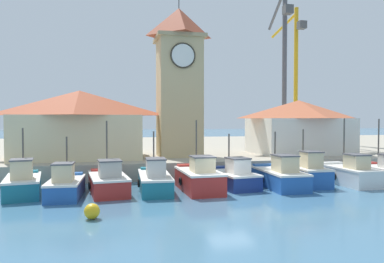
{
  "coord_description": "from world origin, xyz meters",
  "views": [
    {
      "loc": [
        -6.56,
        -20.35,
        4.43
      ],
      "look_at": [
        -0.5,
        8.26,
        3.5
      ],
      "focal_mm": 35.0,
      "sensor_mm": 36.0,
      "label": 1
    }
  ],
  "objects_px": {
    "fishing_boat_left_outer": "(65,185)",
    "fishing_boat_mid_right": "(233,177)",
    "port_crane_far": "(295,91)",
    "warehouse_left": "(80,123)",
    "fishing_boat_center": "(199,178)",
    "fishing_boat_far_right": "(349,173)",
    "fishing_boat_far_left": "(23,183)",
    "fishing_boat_right_inner": "(279,176)",
    "clock_tower": "(179,79)",
    "fishing_boat_right_outer": "(307,173)",
    "warehouse_right": "(299,126)",
    "mooring_buoy": "(92,211)",
    "fishing_boat_left_inner": "(108,181)",
    "fishing_boat_mid_left": "(155,180)",
    "fishing_boat_end_right": "(384,172)",
    "port_crane_near": "(284,84)"
  },
  "relations": [
    {
      "from": "fishing_boat_left_outer",
      "to": "fishing_boat_mid_right",
      "type": "xyz_separation_m",
      "value": [
        10.35,
        1.03,
        -0.01
      ]
    },
    {
      "from": "fishing_boat_left_outer",
      "to": "port_crane_far",
      "type": "distance_m",
      "value": 37.72
    },
    {
      "from": "warehouse_left",
      "to": "port_crane_far",
      "type": "xyz_separation_m",
      "value": [
        27.14,
        15.33,
        4.3
      ]
    },
    {
      "from": "fishing_boat_center",
      "to": "fishing_boat_far_right",
      "type": "bearing_deg",
      "value": 0.89
    },
    {
      "from": "fishing_boat_far_left",
      "to": "fishing_boat_center",
      "type": "bearing_deg",
      "value": -3.62
    },
    {
      "from": "fishing_boat_mid_right",
      "to": "fishing_boat_right_inner",
      "type": "bearing_deg",
      "value": -13.51
    },
    {
      "from": "clock_tower",
      "to": "port_crane_far",
      "type": "bearing_deg",
      "value": 39.61
    },
    {
      "from": "fishing_boat_right_outer",
      "to": "fishing_boat_left_outer",
      "type": "bearing_deg",
      "value": -177.08
    },
    {
      "from": "warehouse_left",
      "to": "fishing_boat_right_outer",
      "type": "bearing_deg",
      "value": -29.9
    },
    {
      "from": "fishing_boat_left_outer",
      "to": "fishing_boat_center",
      "type": "xyz_separation_m",
      "value": [
        7.88,
        0.24,
        0.12
      ]
    },
    {
      "from": "fishing_boat_left_outer",
      "to": "warehouse_right",
      "type": "xyz_separation_m",
      "value": [
        19.65,
        9.79,
        3.14
      ]
    },
    {
      "from": "fishing_boat_left_outer",
      "to": "warehouse_left",
      "type": "relative_size",
      "value": 0.42
    },
    {
      "from": "warehouse_left",
      "to": "mooring_buoy",
      "type": "xyz_separation_m",
      "value": [
        1.73,
        -14.87,
        -3.77
      ]
    },
    {
      "from": "fishing_boat_left_outer",
      "to": "fishing_boat_left_inner",
      "type": "relative_size",
      "value": 0.87
    },
    {
      "from": "fishing_boat_mid_left",
      "to": "warehouse_left",
      "type": "distance_m",
      "value": 10.94
    },
    {
      "from": "fishing_boat_far_left",
      "to": "clock_tower",
      "type": "relative_size",
      "value": 0.32
    },
    {
      "from": "fishing_boat_left_outer",
      "to": "mooring_buoy",
      "type": "distance_m",
      "value": 5.47
    },
    {
      "from": "fishing_boat_mid_left",
      "to": "mooring_buoy",
      "type": "bearing_deg",
      "value": -120.41
    },
    {
      "from": "fishing_boat_far_right",
      "to": "fishing_boat_end_right",
      "type": "distance_m",
      "value": 2.86
    },
    {
      "from": "fishing_boat_mid_left",
      "to": "fishing_boat_end_right",
      "type": "bearing_deg",
      "value": -0.29
    },
    {
      "from": "warehouse_right",
      "to": "mooring_buoy",
      "type": "xyz_separation_m",
      "value": [
        -17.91,
        -14.97,
        -3.48
      ]
    },
    {
      "from": "fishing_boat_mid_left",
      "to": "fishing_boat_center",
      "type": "bearing_deg",
      "value": -9.23
    },
    {
      "from": "fishing_boat_mid_right",
      "to": "fishing_boat_right_outer",
      "type": "bearing_deg",
      "value": -2.7
    },
    {
      "from": "fishing_boat_mid_right",
      "to": "port_crane_far",
      "type": "relative_size",
      "value": 0.25
    },
    {
      "from": "fishing_boat_left_inner",
      "to": "fishing_boat_right_outer",
      "type": "height_order",
      "value": "fishing_boat_left_inner"
    },
    {
      "from": "fishing_boat_mid_right",
      "to": "port_crane_near",
      "type": "bearing_deg",
      "value": 56.17
    },
    {
      "from": "fishing_boat_far_left",
      "to": "mooring_buoy",
      "type": "relative_size",
      "value": 6.51
    },
    {
      "from": "fishing_boat_right_inner",
      "to": "fishing_boat_end_right",
      "type": "xyz_separation_m",
      "value": [
        8.04,
        0.27,
        -0.03
      ]
    },
    {
      "from": "fishing_boat_right_inner",
      "to": "fishing_boat_right_outer",
      "type": "height_order",
      "value": "fishing_boat_right_outer"
    },
    {
      "from": "port_crane_near",
      "to": "fishing_boat_mid_right",
      "type": "bearing_deg",
      "value": -123.83
    },
    {
      "from": "fishing_boat_center",
      "to": "fishing_boat_right_inner",
      "type": "bearing_deg",
      "value": 0.91
    },
    {
      "from": "fishing_boat_far_right",
      "to": "fishing_boat_mid_left",
      "type": "bearing_deg",
      "value": 178.82
    },
    {
      "from": "fishing_boat_left_inner",
      "to": "fishing_boat_far_right",
      "type": "relative_size",
      "value": 1.06
    },
    {
      "from": "fishing_boat_mid_left",
      "to": "warehouse_right",
      "type": "bearing_deg",
      "value": 32.19
    },
    {
      "from": "fishing_boat_mid_left",
      "to": "fishing_boat_left_inner",
      "type": "bearing_deg",
      "value": 179.19
    },
    {
      "from": "fishing_boat_mid_left",
      "to": "fishing_boat_end_right",
      "type": "distance_m",
      "value": 16.15
    },
    {
      "from": "fishing_boat_mid_left",
      "to": "fishing_boat_far_right",
      "type": "xyz_separation_m",
      "value": [
        13.3,
        -0.28,
        0.04
      ]
    },
    {
      "from": "warehouse_right",
      "to": "mooring_buoy",
      "type": "distance_m",
      "value": 23.6
    },
    {
      "from": "fishing_boat_center",
      "to": "warehouse_left",
      "type": "height_order",
      "value": "warehouse_left"
    },
    {
      "from": "fishing_boat_right_inner",
      "to": "fishing_boat_right_outer",
      "type": "distance_m",
      "value": 2.25
    },
    {
      "from": "mooring_buoy",
      "to": "fishing_boat_mid_left",
      "type": "bearing_deg",
      "value": 59.59
    },
    {
      "from": "fishing_boat_mid_right",
      "to": "fishing_boat_left_outer",
      "type": "bearing_deg",
      "value": -174.3
    },
    {
      "from": "fishing_boat_far_left",
      "to": "warehouse_right",
      "type": "height_order",
      "value": "warehouse_right"
    },
    {
      "from": "fishing_boat_left_inner",
      "to": "warehouse_right",
      "type": "xyz_separation_m",
      "value": [
        17.28,
        9.07,
        3.11
      ]
    },
    {
      "from": "fishing_boat_left_inner",
      "to": "warehouse_left",
      "type": "relative_size",
      "value": 0.49
    },
    {
      "from": "warehouse_left",
      "to": "port_crane_far",
      "type": "bearing_deg",
      "value": 29.46
    },
    {
      "from": "fishing_boat_far_right",
      "to": "warehouse_left",
      "type": "bearing_deg",
      "value": 153.3
    },
    {
      "from": "fishing_boat_left_inner",
      "to": "fishing_boat_far_left",
      "type": "bearing_deg",
      "value": 177.92
    },
    {
      "from": "fishing_boat_center",
      "to": "warehouse_right",
      "type": "distance_m",
      "value": 15.46
    },
    {
      "from": "fishing_boat_end_right",
      "to": "port_crane_far",
      "type": "distance_m",
      "value": 26.27
    }
  ]
}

